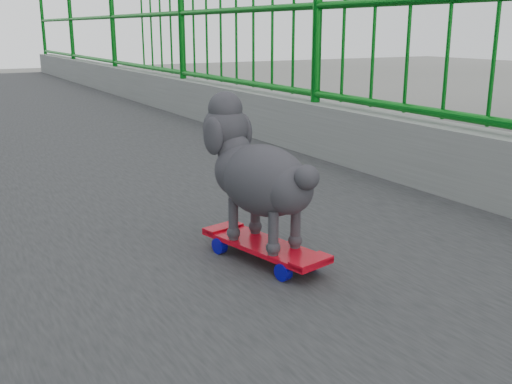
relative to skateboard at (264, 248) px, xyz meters
name	(u,v)px	position (x,y,z in m)	size (l,w,h in m)	color
skateboard	(264,248)	(0.00, 0.00, 0.00)	(0.23, 0.49, 0.06)	red
poodle	(258,172)	(-0.01, 0.03, 0.24)	(0.28, 0.50, 0.42)	#333035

